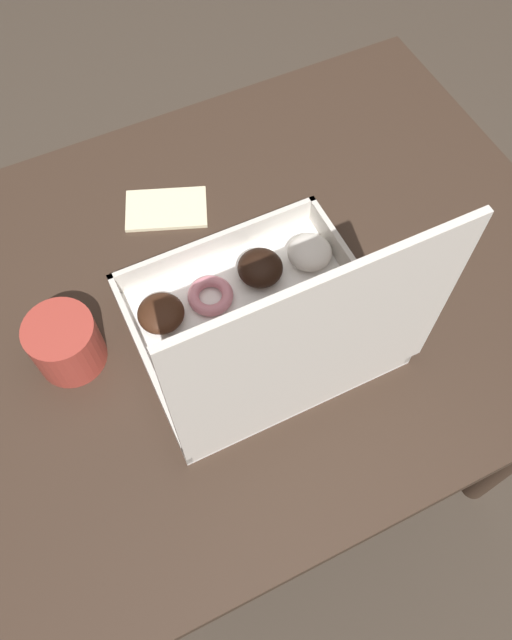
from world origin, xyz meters
The scene contains 5 objects.
ground_plane centered at (0.00, 0.00, 0.00)m, with size 8.00×8.00×0.00m, color #42382D.
dining_table centered at (0.00, 0.00, 0.61)m, with size 0.96×0.73×0.74m.
donut_box centered at (0.01, 0.10, 0.80)m, with size 0.31×0.28×0.32m.
coffee_mug centered at (0.25, 0.00, 0.78)m, with size 0.09×0.09×0.08m.
paper_napkin centered at (0.05, -0.18, 0.74)m, with size 0.14×0.11×0.01m.
Camera 1 is at (0.18, 0.42, 1.48)m, focal length 35.00 mm.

